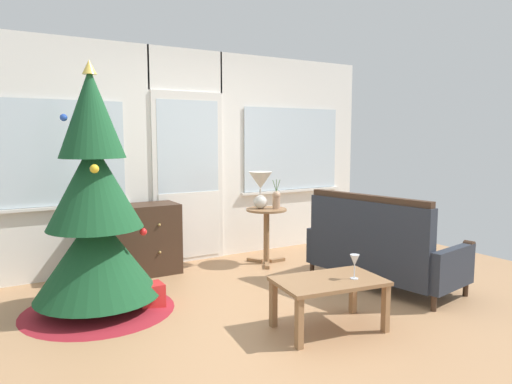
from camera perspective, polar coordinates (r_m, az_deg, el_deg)
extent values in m
plane|color=#AD7F56|center=(4.22, 3.40, -14.43)|extent=(6.76, 6.76, 0.00)
cube|color=white|center=(5.38, -23.56, 3.54)|extent=(2.15, 0.08, 2.55)
cube|color=white|center=(6.52, 4.09, 4.54)|extent=(2.15, 0.08, 2.55)
cube|color=white|center=(5.83, -8.56, 14.32)|extent=(0.94, 0.08, 0.50)
cube|color=silver|center=(5.76, -8.18, 1.71)|extent=(0.90, 0.05, 2.05)
cube|color=white|center=(5.82, -8.00, -3.96)|extent=(0.78, 0.02, 0.80)
cube|color=silver|center=(5.72, -8.16, 5.44)|extent=(0.78, 0.01, 1.10)
cube|color=silver|center=(5.32, -23.51, 4.32)|extent=(1.50, 0.01, 1.10)
cube|color=silver|center=(6.47, 4.40, 5.18)|extent=(1.50, 0.01, 1.10)
cube|color=silver|center=(5.35, -23.21, -1.79)|extent=(1.59, 0.06, 0.03)
cube|color=silver|center=(6.51, 4.41, 0.15)|extent=(1.59, 0.06, 0.03)
cylinder|color=#4C331E|center=(4.47, -18.48, -12.03)|extent=(0.10, 0.10, 0.22)
cone|color=maroon|center=(4.49, -18.45, -12.78)|extent=(1.31, 1.31, 0.10)
cone|color=#194C28|center=(4.36, -18.68, -7.06)|extent=(1.07, 1.07, 0.75)
cone|color=#194C28|center=(4.26, -18.98, 0.86)|extent=(0.81, 0.81, 0.75)
cone|color=#194C28|center=(4.24, -19.29, 9.00)|extent=(0.55, 0.55, 0.75)
cone|color=#E0BC4C|center=(4.28, -19.49, 14.05)|extent=(0.12, 0.12, 0.12)
sphere|color=red|center=(4.23, -13.45, -4.70)|extent=(0.06, 0.06, 0.06)
sphere|color=gold|center=(3.95, -18.93, 2.67)|extent=(0.07, 0.07, 0.07)
sphere|color=silver|center=(4.44, -19.09, 8.55)|extent=(0.07, 0.07, 0.07)
sphere|color=#264CB2|center=(4.19, -22.21, 8.32)|extent=(0.06, 0.06, 0.06)
sphere|color=red|center=(4.41, -18.04, 8.41)|extent=(0.07, 0.07, 0.07)
cube|color=#3D281C|center=(5.37, -14.15, -5.66)|extent=(0.90, 0.43, 0.78)
sphere|color=tan|center=(5.07, -15.45, -4.22)|extent=(0.03, 0.03, 0.03)
sphere|color=tan|center=(5.18, -11.59, -3.90)|extent=(0.03, 0.03, 0.03)
sphere|color=tan|center=(5.14, -15.34, -7.51)|extent=(0.03, 0.03, 0.03)
sphere|color=tan|center=(5.24, -11.52, -7.13)|extent=(0.03, 0.03, 0.03)
cylinder|color=#3D281C|center=(5.03, 23.97, -10.63)|extent=(0.05, 0.05, 0.14)
cylinder|color=#3D281C|center=(5.75, 10.85, -8.02)|extent=(0.05, 0.05, 0.14)
cylinder|color=#3D281C|center=(4.52, 20.65, -12.45)|extent=(0.05, 0.05, 0.14)
cylinder|color=#3D281C|center=(5.31, 6.78, -9.20)|extent=(0.05, 0.05, 0.14)
cube|color=#282D38|center=(5.07, 15.18, -8.49)|extent=(0.94, 1.47, 0.14)
cube|color=#282D38|center=(4.75, 13.29, -4.77)|extent=(0.35, 1.37, 0.62)
cube|color=#3D281C|center=(4.69, 13.40, -0.70)|extent=(0.31, 1.34, 0.06)
cube|color=#282D38|center=(4.69, 22.71, -8.51)|extent=(0.67, 0.20, 0.38)
cylinder|color=#3D281C|center=(4.91, 24.32, -5.88)|extent=(0.10, 0.10, 0.09)
cube|color=#282D38|center=(5.47, 8.83, -5.94)|extent=(0.67, 0.20, 0.38)
cylinder|color=#3D281C|center=(5.66, 10.77, -3.80)|extent=(0.10, 0.10, 0.09)
cylinder|color=#8E6642|center=(5.61, 1.27, -2.15)|extent=(0.48, 0.48, 0.02)
cylinder|color=#8E6642|center=(5.67, 1.27, -5.49)|extent=(0.07, 0.07, 0.64)
cube|color=#8E6642|center=(5.83, 2.60, -8.21)|extent=(0.20, 0.05, 0.04)
cube|color=#8E6642|center=(5.82, -0.15, -8.24)|extent=(0.14, 0.20, 0.04)
cube|color=#8E6642|center=(5.59, 1.33, -8.86)|extent=(0.14, 0.20, 0.04)
sphere|color=silver|center=(5.60, 0.54, -1.20)|extent=(0.16, 0.16, 0.16)
cylinder|color=silver|center=(5.58, 0.54, 0.11)|extent=(0.02, 0.02, 0.06)
cone|color=silver|center=(5.57, 0.54, 1.44)|extent=(0.28, 0.28, 0.20)
cylinder|color=tan|center=(5.60, 2.47, -1.21)|extent=(0.09, 0.09, 0.16)
sphere|color=tan|center=(5.59, 2.47, -0.40)|extent=(0.10, 0.10, 0.10)
cylinder|color=#4C7042|center=(5.57, 2.30, 0.61)|extent=(0.07, 0.01, 0.17)
cylinder|color=#4C7042|center=(5.58, 2.48, 0.62)|extent=(0.01, 0.01, 0.18)
cylinder|color=#4C7042|center=(5.59, 2.65, 0.63)|extent=(0.07, 0.01, 0.17)
cube|color=#8E6642|center=(3.81, 8.82, -10.58)|extent=(0.91, 0.64, 0.03)
cube|color=#8E6642|center=(3.52, 5.23, -15.53)|extent=(0.05, 0.05, 0.38)
cube|color=#8E6642|center=(3.92, 15.38, -13.42)|extent=(0.05, 0.05, 0.38)
cube|color=#8E6642|center=(3.89, 2.10, -13.32)|extent=(0.05, 0.05, 0.38)
cube|color=#8E6642|center=(4.25, 11.64, -11.70)|extent=(0.05, 0.05, 0.38)
cylinder|color=silver|center=(3.85, 11.76, -10.17)|extent=(0.06, 0.06, 0.01)
cylinder|color=silver|center=(3.84, 11.78, -9.43)|extent=(0.01, 0.01, 0.10)
cone|color=silver|center=(3.81, 11.82, -8.06)|extent=(0.08, 0.08, 0.09)
cube|color=red|center=(4.41, -12.60, -12.11)|extent=(0.22, 0.20, 0.22)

